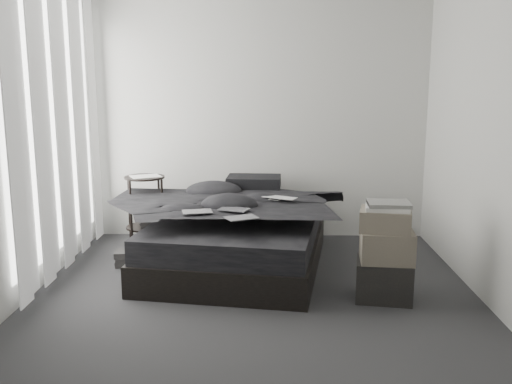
{
  "coord_description": "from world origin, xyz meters",
  "views": [
    {
      "loc": [
        0.11,
        -4.07,
        1.72
      ],
      "look_at": [
        0.0,
        0.8,
        0.75
      ],
      "focal_mm": 40.0,
      "sensor_mm": 36.0,
      "label": 1
    }
  ],
  "objects_px": {
    "laptop": "(277,192)",
    "side_stand": "(146,213)",
    "box_lower": "(384,280)",
    "bed": "(238,252)"
  },
  "relations": [
    {
      "from": "laptop",
      "to": "side_stand",
      "type": "bearing_deg",
      "value": -175.43
    },
    {
      "from": "side_stand",
      "to": "box_lower",
      "type": "bearing_deg",
      "value": -31.35
    },
    {
      "from": "bed",
      "to": "laptop",
      "type": "distance_m",
      "value": 0.68
    },
    {
      "from": "bed",
      "to": "laptop",
      "type": "relative_size",
      "value": 6.24
    },
    {
      "from": "laptop",
      "to": "box_lower",
      "type": "distance_m",
      "value": 1.27
    },
    {
      "from": "bed",
      "to": "box_lower",
      "type": "relative_size",
      "value": 4.51
    },
    {
      "from": "bed",
      "to": "side_stand",
      "type": "bearing_deg",
      "value": 159.85
    },
    {
      "from": "side_stand",
      "to": "box_lower",
      "type": "height_order",
      "value": "side_stand"
    },
    {
      "from": "laptop",
      "to": "box_lower",
      "type": "xyz_separation_m",
      "value": [
        0.84,
        -0.78,
        -0.55
      ]
    },
    {
      "from": "bed",
      "to": "side_stand",
      "type": "height_order",
      "value": "side_stand"
    }
  ]
}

